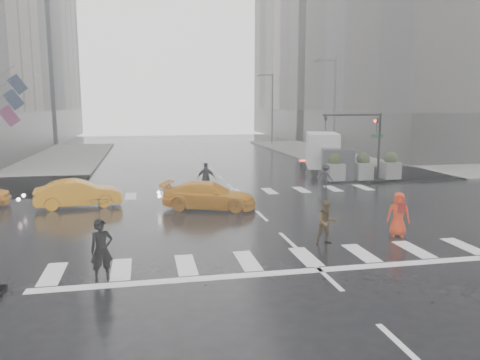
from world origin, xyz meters
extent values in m
plane|color=black|center=(0.00, 0.00, 0.00)|extent=(120.00, 120.00, 0.00)
cube|color=slate|center=(19.50, 17.50, 0.07)|extent=(35.00, 35.00, 0.15)
cube|color=#2B2826|center=(29.00, 27.00, 2.20)|extent=(26.05, 26.05, 4.40)
cube|color=gray|center=(29.00, 56.00, 18.00)|extent=(26.00, 26.00, 36.00)
cube|color=#2B2826|center=(29.00, 56.00, 2.20)|extent=(26.05, 26.05, 4.40)
cylinder|color=black|center=(10.00, 8.00, 2.25)|extent=(0.16, 0.16, 4.50)
cylinder|color=black|center=(8.00, 8.00, 4.40)|extent=(4.00, 0.12, 0.12)
imported|color=black|center=(9.75, 8.00, 3.70)|extent=(0.16, 0.20, 1.00)
imported|color=black|center=(6.20, 8.00, 3.90)|extent=(0.16, 0.20, 1.00)
sphere|color=#FF190C|center=(9.65, 8.00, 4.00)|extent=(0.20, 0.20, 0.20)
cube|color=#0D5D32|center=(10.00, 8.30, 3.00)|extent=(0.90, 0.03, 0.22)
cylinder|color=#59595B|center=(11.00, 18.00, 4.50)|extent=(0.20, 0.20, 9.00)
cylinder|color=#59595B|center=(10.10, 18.00, 8.80)|extent=(1.80, 0.12, 0.12)
cube|color=#59595B|center=(9.20, 18.00, 8.70)|extent=(0.50, 0.22, 0.15)
cylinder|color=#59595B|center=(11.00, 38.00, 4.50)|extent=(0.20, 0.20, 9.00)
cylinder|color=#59595B|center=(10.10, 38.00, 8.80)|extent=(1.80, 0.12, 0.12)
cube|color=#59595B|center=(9.20, 38.00, 8.70)|extent=(0.50, 0.22, 0.15)
cube|color=slate|center=(7.00, 8.20, 0.70)|extent=(1.10, 1.10, 1.10)
sphere|color=#1F3015|center=(7.00, 8.20, 1.50)|extent=(0.90, 0.90, 0.90)
cube|color=slate|center=(9.00, 8.20, 0.70)|extent=(1.10, 1.10, 1.10)
sphere|color=#1F3015|center=(9.00, 8.20, 1.50)|extent=(0.90, 0.90, 0.90)
cube|color=slate|center=(11.00, 8.20, 0.70)|extent=(1.10, 1.10, 1.10)
sphere|color=#1F3015|center=(11.00, 8.20, 1.50)|extent=(0.90, 0.90, 0.90)
cube|color=red|center=(-14.80, 17.00, 4.25)|extent=(1.54, 0.02, 1.66)
cube|color=#0F1C3A|center=(-14.80, 18.50, 5.45)|extent=(1.54, 0.02, 1.66)
cylinder|color=#59595B|center=(-15.90, 20.00, 7.40)|extent=(2.00, 0.06, 1.43)
cube|color=#0F1C3A|center=(-14.80, 20.00, 6.65)|extent=(1.54, 0.02, 1.66)
imported|color=black|center=(-6.48, -6.80, 0.90)|extent=(0.76, 0.61, 1.80)
imported|color=black|center=(-6.48, -6.80, 1.99)|extent=(1.21, 1.22, 0.88)
imported|color=#433117|center=(1.25, -4.67, 0.80)|extent=(0.78, 0.62, 1.59)
imported|color=#F13611|center=(4.34, -4.31, 0.86)|extent=(1.00, 0.87, 1.72)
cube|color=maroon|center=(4.34, -4.49, 1.15)|extent=(0.32, 0.27, 0.40)
imported|color=black|center=(-1.79, 5.70, 0.91)|extent=(1.18, 0.87, 1.82)
imported|color=black|center=(5.42, 5.82, 0.77)|extent=(1.09, 1.09, 1.53)
imported|color=orange|center=(-8.46, 3.71, 0.68)|extent=(4.29, 2.00, 1.36)
imported|color=orange|center=(-2.14, 2.00, 0.66)|extent=(4.41, 3.09, 1.32)
cube|color=silver|center=(7.50, 11.72, 1.83)|extent=(2.14, 4.10, 2.41)
cube|color=#2C2D31|center=(7.50, 8.87, 1.12)|extent=(2.05, 1.61, 2.05)
cube|color=black|center=(7.50, 8.87, 1.74)|extent=(1.78, 0.80, 0.80)
cylinder|color=black|center=(6.56, 8.69, 0.40)|extent=(0.25, 0.80, 0.80)
cylinder|color=black|center=(8.44, 8.69, 0.40)|extent=(0.25, 0.80, 0.80)
cylinder|color=black|center=(6.56, 10.65, 0.40)|extent=(0.25, 0.80, 0.80)
cylinder|color=black|center=(8.44, 10.65, 0.40)|extent=(0.25, 0.80, 0.80)
cylinder|color=black|center=(6.56, 13.15, 0.40)|extent=(0.25, 0.80, 0.80)
cylinder|color=black|center=(8.44, 13.15, 0.40)|extent=(0.25, 0.80, 0.80)
camera|label=1|loc=(-5.18, -20.29, 5.01)|focal=35.00mm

